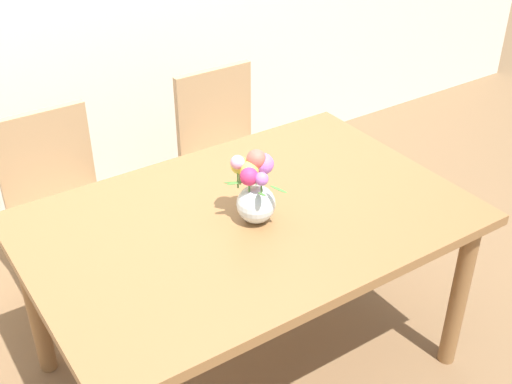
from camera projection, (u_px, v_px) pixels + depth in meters
name	position (u px, v px, depth m)	size (l,w,h in m)	color
ground_plane	(249.00, 362.00, 2.79)	(12.00, 12.00, 0.00)	brown
dining_table	(248.00, 235.00, 2.44)	(1.58, 1.05, 0.75)	olive
chair_left	(59.00, 198.00, 2.92)	(0.42, 0.42, 0.90)	tan
chair_right	(226.00, 147.00, 3.33)	(0.42, 0.42, 0.90)	tan
flower_vase	(254.00, 189.00, 2.31)	(0.19, 0.23, 0.26)	silver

